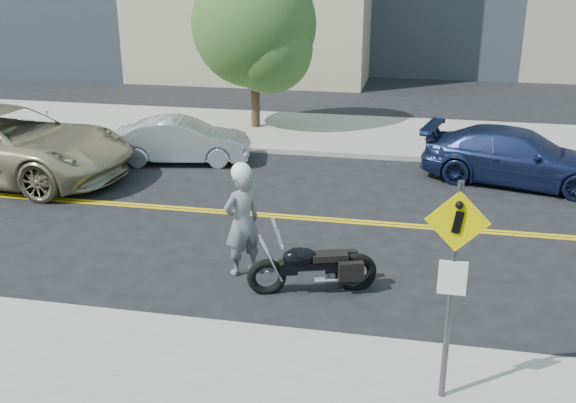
% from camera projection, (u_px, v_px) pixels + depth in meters
% --- Properties ---
extents(ground_plane, '(120.00, 120.00, 0.00)m').
position_uv_depth(ground_plane, '(252.00, 214.00, 15.55)').
color(ground_plane, black).
rests_on(ground_plane, ground).
extents(sidewalk_far, '(60.00, 5.00, 0.15)m').
position_uv_depth(sidewalk_far, '(308.00, 132.00, 22.43)').
color(sidewalk_far, '#9E9B91').
rests_on(sidewalk_far, ground_plane).
extents(pedestrian_sign, '(0.78, 0.08, 3.00)m').
position_uv_depth(pedestrian_sign, '(453.00, 273.00, 8.29)').
color(pedestrian_sign, '#4C4C51').
rests_on(pedestrian_sign, sidewalk_near).
extents(motorcyclist, '(0.87, 0.87, 2.17)m').
position_uv_depth(motorcyclist, '(242.00, 219.00, 12.35)').
color(motorcyclist, '#B8B8BD').
rests_on(motorcyclist, ground).
extents(motorcycle, '(2.33, 1.33, 1.35)m').
position_uv_depth(motorcycle, '(313.00, 256.00, 11.80)').
color(motorcycle, black).
rests_on(motorcycle, ground).
extents(suv, '(7.00, 3.60, 1.89)m').
position_uv_depth(suv, '(5.00, 144.00, 17.75)').
color(suv, tan).
rests_on(suv, ground).
extents(parked_car_silver, '(4.05, 2.02, 1.28)m').
position_uv_depth(parked_car_silver, '(182.00, 141.00, 19.25)').
color(parked_car_silver, '#B1B3B9').
rests_on(parked_car_silver, ground).
extents(parked_car_blue, '(5.20, 3.05, 1.41)m').
position_uv_depth(parked_car_blue, '(517.00, 157.00, 17.46)').
color(parked_car_blue, navy).
rests_on(parked_car_blue, ground).
extents(tree_far_a, '(4.05, 4.05, 5.54)m').
position_uv_depth(tree_far_a, '(254.00, 25.00, 21.72)').
color(tree_far_a, '#382619').
rests_on(tree_far_a, ground).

